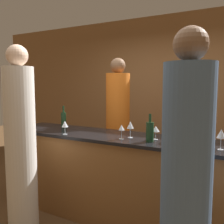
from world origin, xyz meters
The scene contains 16 objects.
ground_plane centered at (0.00, 0.00, 0.00)m, with size 14.00×14.00×0.00m, color brown.
back_wall centered at (0.00, 2.00, 1.40)m, with size 8.00×0.06×2.80m.
bar_counter centered at (0.00, 0.00, 0.50)m, with size 2.95×0.64×1.00m.
bartender centered at (-0.38, 0.69, 0.91)m, with size 0.34×0.34×1.94m.
guest_0 centered at (-0.76, -0.73, 0.93)m, with size 0.31×0.31×1.96m.
guest_1 centered at (0.91, -0.79, 0.91)m, with size 0.34×0.34×1.94m.
wine_bottle_0 centered at (0.40, -0.12, 1.10)m, with size 0.08×0.08×0.28m.
wine_bottle_1 centered at (-0.92, 0.14, 1.11)m, with size 0.07×0.07×0.29m.
ice_bucket centered at (0.71, 0.08, 1.10)m, with size 0.17×0.17×0.20m.
wine_glass_0 centered at (0.15, -0.05, 1.13)m, with size 0.07×0.07×0.18m.
wine_glass_1 centered at (0.97, -0.12, 1.11)m, with size 0.08×0.08×0.16m.
wine_glass_2 centered at (0.42, -0.01, 1.11)m, with size 0.08×0.08×0.14m.
wine_glass_3 centered at (0.77, -0.25, 1.12)m, with size 0.06×0.06×0.16m.
wine_glass_4 centered at (-0.58, -0.24, 1.11)m, with size 0.08×0.08×0.16m.
wine_glass_5 centered at (1.06, -0.13, 1.14)m, with size 0.08×0.08×0.18m.
wine_glass_6 centered at (0.10, -0.15, 1.11)m, with size 0.06×0.06×0.15m.
Camera 1 is at (1.24, -2.46, 1.57)m, focal length 40.00 mm.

